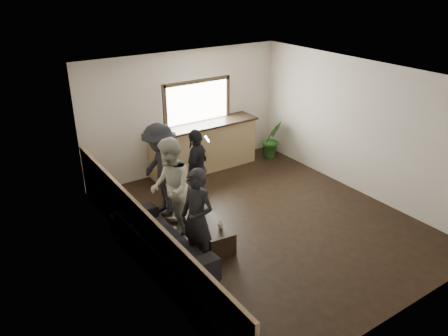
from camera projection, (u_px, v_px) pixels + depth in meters
ground at (263, 221)px, 8.39m from camera, size 5.00×6.00×0.01m
room_shell at (233, 159)px, 7.41m from camera, size 5.01×6.01×2.80m
bar_counter at (203, 144)px, 10.32m from camera, size 2.70×0.68×2.13m
sofa at (161, 241)px, 7.19m from camera, size 0.97×2.26×0.65m
coffee_table at (213, 235)px, 7.58m from camera, size 0.57×0.91×0.38m
cup_a at (201, 219)px, 7.60m from camera, size 0.18×0.18×0.10m
cup_b at (221, 225)px, 7.42m from camera, size 0.14×0.14×0.10m
potted_plant at (272, 139)px, 11.09m from camera, size 0.55×0.46×0.96m
person_a at (197, 218)px, 6.87m from camera, size 0.58×0.71×1.66m
person_b at (170, 188)px, 7.65m from camera, size 0.98×1.08×1.82m
person_c at (161, 170)px, 8.31m from camera, size 0.69×1.20×1.84m
person_d at (197, 168)px, 8.65m from camera, size 0.98×0.92×1.63m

